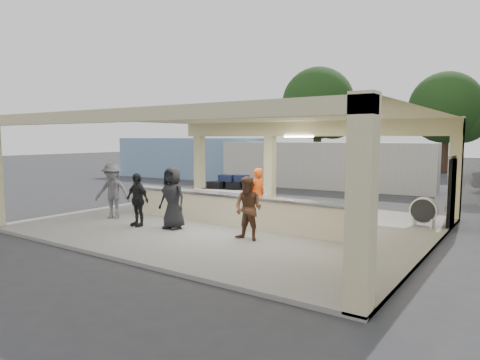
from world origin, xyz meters
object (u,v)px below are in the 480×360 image
Objects in this scene: baggage_handler at (257,195)px; passenger_c at (113,191)px; passenger_b at (137,200)px; drum_fan at (424,211)px; baggage_counter at (226,209)px; passenger_d at (173,198)px; luggage_cart at (231,191)px; container_white at (324,165)px; passenger_a at (248,209)px; container_blue at (189,158)px.

passenger_c is (-4.41, -2.22, 0.06)m from baggage_handler.
passenger_b is at bearing -38.41° from passenger_c.
passenger_c reaches higher than drum_fan.
passenger_d is at bearing -122.24° from baggage_counter.
passenger_b is at bearing -115.78° from luggage_cart.
luggage_cart is 1.59× the size of passenger_b.
baggage_counter is 11.97m from container_white.
baggage_counter is 0.69× the size of container_white.
container_white is (-3.59, 13.21, 0.33)m from passenger_a.
baggage_counter is 4.78× the size of passenger_a.
passenger_c is at bearing -153.56° from drum_fan.
drum_fan is 0.55× the size of passenger_b.
passenger_a is 0.14× the size of container_white.
passenger_d is at bearing -97.75° from luggage_cart.
passenger_b is 0.88× the size of passenger_c.
passenger_c is at bearing -103.95° from container_white.
baggage_handler reaches higher than passenger_a.
baggage_counter is 3.12× the size of luggage_cart.
passenger_b is at bearing -139.24° from baggage_counter.
drum_fan is 0.53× the size of passenger_a.
baggage_handler is 4.93m from passenger_c.
luggage_cart is at bearing 132.67° from passenger_a.
passenger_d is at bearing -91.77° from container_white.
container_white is at bearing 80.40° from luggage_cart.
luggage_cart is at bearing 122.16° from baggage_counter.
container_blue is at bearing 137.00° from passenger_a.
luggage_cart is 1.53× the size of passenger_a.
baggage_handler is (0.65, 0.80, 0.40)m from baggage_counter.
container_blue is (-11.15, 13.41, 0.36)m from passenger_d.
baggage_handler is at bearing -44.79° from luggage_cart.
drum_fan is at bearing -31.55° from container_blue.
luggage_cart is 3.46m from passenger_d.
passenger_b reaches higher than luggage_cart.
baggage_counter is 4.38× the size of passenger_d.
container_blue is (-12.72, 11.15, 0.41)m from baggage_handler.
luggage_cart is 1.40× the size of passenger_d.
passenger_a is (1.77, -1.40, 0.37)m from baggage_counter.
passenger_a is at bearing -24.84° from passenger_c.
luggage_cart is 14.73m from container_blue.
container_blue is (-17.32, 8.72, 0.81)m from drum_fan.
baggage_counter is 17.00m from container_blue.
baggage_handler is 0.15× the size of container_white.
passenger_d is at bearing -19.01° from baggage_handler.
baggage_counter is at bearing -49.53° from container_blue.
baggage_counter is at bearing 44.77° from passenger_b.
drum_fan is at bearing 133.63° from baggage_handler.
container_blue is (-12.07, 11.95, 0.81)m from baggage_counter.
baggage_handler is at bearing 1.71° from passenger_c.
passenger_d reaches higher than drum_fan.
passenger_c is (-3.76, -1.42, 0.46)m from baggage_counter.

